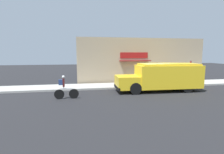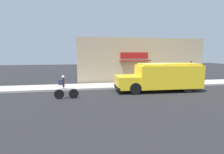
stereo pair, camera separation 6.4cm
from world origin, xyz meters
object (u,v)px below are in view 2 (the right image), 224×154
Objects in this scene: cyclist at (64,88)px; stop_sign_post at (190,68)px; school_bus at (162,77)px; trash_bin at (122,80)px.

stop_sign_post is (11.40, 2.94, 0.90)m from cyclist.
cyclist is (-7.67, -1.18, -0.41)m from school_bus.
school_bus is 8.91× the size of trash_bin.
school_bus is at bearing -154.75° from stop_sign_post.
school_bus reaches higher than cyclist.
school_bus is 3.05× the size of stop_sign_post.
trash_bin is at bearing 36.33° from cyclist.
stop_sign_post is at bearing 13.44° from cyclist.
cyclist is 2.10× the size of trash_bin.
stop_sign_post is 6.59m from trash_bin.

